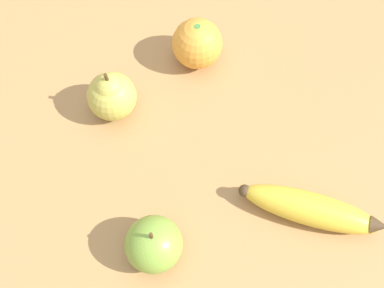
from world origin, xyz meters
The scene contains 5 objects.
ground_plane centered at (0.00, 0.00, 0.00)m, with size 3.00×3.00×0.00m, color #A87A47.
banana centered at (0.15, 0.19, 0.02)m, with size 0.13×0.19×0.04m.
orange centered at (-0.15, 0.10, 0.04)m, with size 0.08×0.08×0.08m.
pear centered at (-0.08, -0.05, 0.04)m, with size 0.07×0.07×0.09m.
apple centered at (0.15, -0.03, 0.03)m, with size 0.07×0.07×0.08m.
Camera 1 is at (0.30, -0.01, 0.60)m, focal length 42.00 mm.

